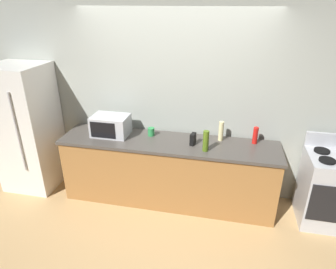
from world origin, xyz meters
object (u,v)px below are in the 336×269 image
bottle_hand_soap (221,131)px  mug_green (151,132)px  refrigerator (27,128)px  cordless_phone (193,139)px  bottle_olive_oil (206,141)px  stove_range (328,189)px  bottle_hot_sauce (255,135)px  microwave (111,125)px

bottle_hand_soap → mug_green: (-0.92, -0.05, -0.07)m
refrigerator → mug_green: (1.79, 0.14, 0.05)m
cordless_phone → bottle_olive_oil: (0.17, -0.13, 0.05)m
stove_range → bottle_hand_soap: 1.47m
bottle_hand_soap → bottle_olive_oil: bearing=-116.0°
bottle_hot_sauce → bottle_olive_oil: size_ratio=0.84×
bottle_hot_sauce → bottle_olive_oil: bottle_olive_oil is taller
stove_range → mug_green: 2.32m
cordless_phone → bottle_hot_sauce: size_ratio=0.69×
stove_range → microwave: 2.85m
refrigerator → bottle_hand_soap: refrigerator is taller
bottle_hot_sauce → cordless_phone: bearing=-165.3°
cordless_phone → mug_green: bearing=178.0°
bottle_hot_sauce → bottle_hand_soap: size_ratio=0.85×
stove_range → microwave: microwave is taller
stove_range → bottle_olive_oil: (-1.50, -0.15, 0.57)m
stove_range → bottle_hot_sauce: 1.08m
refrigerator → bottle_olive_oil: bearing=-3.4°
cordless_phone → bottle_olive_oil: bearing=-25.7°
refrigerator → microwave: 1.26m
bottle_hand_soap → bottle_hot_sauce: bearing=0.3°
microwave → bottle_hand_soap: (1.45, 0.14, -0.01)m
stove_range → bottle_hand_soap: bottle_hand_soap is taller
cordless_phone → microwave: bearing=-170.8°
microwave → bottle_hot_sauce: 1.89m
bottle_hot_sauce → mug_green: bearing=-177.9°
bottle_hot_sauce → bottle_hand_soap: (-0.43, -0.00, 0.02)m
bottle_hot_sauce → bottle_hand_soap: 0.43m
refrigerator → bottle_hand_soap: (2.71, 0.18, 0.13)m
stove_range → bottle_olive_oil: bottle_olive_oil is taller
bottle_hot_sauce → bottle_olive_oil: bearing=-150.4°
refrigerator → cordless_phone: (2.37, -0.01, 0.07)m
bottle_hot_sauce → stove_range: bearing=-11.6°
refrigerator → microwave: refrigerator is taller
stove_range → cordless_phone: (-1.68, -0.01, 0.51)m
refrigerator → mug_green: bearing=4.4°
refrigerator → bottle_hand_soap: 2.72m
microwave → bottle_hand_soap: microwave is taller
stove_range → mug_green: size_ratio=9.90×
cordless_phone → bottle_hand_soap: bottle_hand_soap is taller
mug_green → cordless_phone: bearing=-14.5°
microwave → mug_green: size_ratio=4.40×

